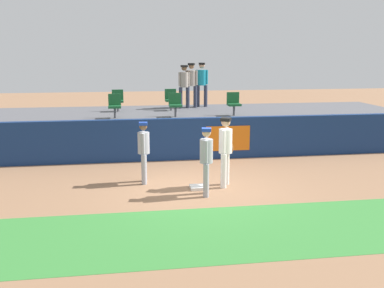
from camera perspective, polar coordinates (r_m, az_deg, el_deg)
The scene contains 16 objects.
ground_plane at distance 11.68m, azimuth 0.92°, elevation -5.87°, with size 60.00×60.00×0.00m, color #936B4C.
grass_foreground_strip at distance 9.07m, azimuth 3.97°, elevation -11.16°, with size 18.00×2.80×0.01m, color #388438.
first_base at distance 11.73m, azimuth 0.74°, elevation -5.58°, with size 0.40×0.40×0.08m, color white.
player_fielder_home at distance 11.75m, azimuth 4.34°, elevation -0.39°, with size 0.52×0.50×1.85m.
player_runner_visitor at distance 12.10m, azimuth -6.23°, elevation -0.52°, with size 0.34×0.47×1.68m.
player_coach_visitor at distance 10.98m, azimuth 1.85°, elevation -1.65°, with size 0.38×0.47×1.71m.
field_wall at distance 14.75m, azimuth -1.23°, elevation 0.65°, with size 18.00×0.26×1.39m.
bleacher_platform at distance 17.27m, azimuth -2.37°, elevation 2.03°, with size 18.00×4.80×1.25m, color #59595E.
seat_front_center at distance 16.00m, azimuth -2.17°, elevation 5.22°, with size 0.45×0.44×0.84m.
seat_front_left at distance 15.90m, azimuth -9.90°, elevation 5.01°, with size 0.44×0.44×0.84m.
seat_back_left at distance 17.69m, azimuth -9.52°, elevation 5.69°, with size 0.44×0.44×0.84m.
seat_front_right at distance 16.38m, azimuth 5.37°, elevation 5.33°, with size 0.46×0.44×0.84m.
seat_back_center at distance 17.78m, azimuth -2.74°, elevation 5.87°, with size 0.46×0.44×0.84m.
spectator_hooded at distance 18.37m, azimuth -1.01°, elevation 7.79°, with size 0.49×0.39×1.76m.
spectator_capped at distance 18.89m, azimuth 1.27°, elevation 8.05°, with size 0.50×0.43×1.85m.
spectator_casual at distance 18.62m, azimuth -0.08°, elevation 7.98°, with size 0.48×0.45×1.84m.
Camera 1 is at (-1.87, -10.97, 3.53)m, focal length 41.53 mm.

